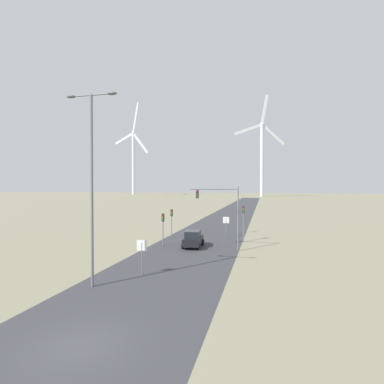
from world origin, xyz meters
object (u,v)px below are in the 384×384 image
streetlamp (92,170)px  car_approaching (193,239)px  traffic_light_post_near_right (243,215)px  traffic_light_post_mid_right (238,215)px  stop_sign_far (226,223)px  stop_sign_near (142,251)px  traffic_light_mast_overhead (222,205)px  traffic_light_post_near_left (163,222)px  wind_turbine_far_left (133,156)px  wind_turbine_left (262,152)px  traffic_light_post_mid_left (172,217)px

streetlamp → car_approaching: streetlamp is taller
traffic_light_post_near_right → car_approaching: 7.19m
traffic_light_post_near_right → car_approaching: (-5.20, -4.40, -2.30)m
traffic_light_post_near_right → traffic_light_post_mid_right: traffic_light_post_near_right is taller
stop_sign_far → stop_sign_near: bearing=-103.1°
stop_sign_near → traffic_light_mast_overhead: 11.61m
traffic_light_post_near_left → traffic_light_mast_overhead: size_ratio=0.54×
traffic_light_mast_overhead → car_approaching: (-3.29, 0.90, -3.87)m
streetlamp → traffic_light_mast_overhead: bearing=63.1°
traffic_light_post_near_right → wind_turbine_far_left: (-98.83, 183.80, 27.47)m
traffic_light_mast_overhead → car_approaching: bearing=164.7°
traffic_light_post_mid_right → car_approaching: size_ratio=0.86×
traffic_light_post_mid_right → traffic_light_post_near_right: bearing=-79.2°
traffic_light_mast_overhead → wind_turbine_far_left: wind_turbine_far_left is taller
stop_sign_near → wind_turbine_left: (7.36, 178.78, 27.00)m
traffic_light_post_mid_left → wind_turbine_left: size_ratio=0.06×
stop_sign_near → car_approaching: 11.27m
streetlamp → wind_turbine_left: wind_turbine_left is taller
traffic_light_mast_overhead → wind_turbine_far_left: bearing=117.1°
car_approaching → wind_turbine_left: size_ratio=0.06×
traffic_light_post_near_right → traffic_light_post_mid_left: bearing=172.9°
traffic_light_post_near_left → streetlamp: bearing=-90.0°
streetlamp → wind_turbine_far_left: bearing=114.0°
traffic_light_post_mid_right → stop_sign_near: bearing=-104.0°
traffic_light_mast_overhead → car_approaching: size_ratio=1.58×
streetlamp → stop_sign_near: size_ratio=4.84×
traffic_light_post_near_right → wind_turbine_left: (0.82, 163.24, 25.65)m
car_approaching → traffic_light_post_near_right: bearing=40.2°
traffic_light_post_near_left → wind_turbine_far_left: 210.51m
streetlamp → traffic_light_post_mid_left: bearing=92.1°
traffic_light_post_mid_right → traffic_light_mast_overhead: (-0.76, -11.30, 2.11)m
streetlamp → wind_turbine_left: bearing=87.0°
stop_sign_near → traffic_light_post_mid_right: bearing=76.0°
streetlamp → wind_turbine_left: size_ratio=0.19×
traffic_light_post_mid_left → traffic_light_post_near_right: bearing=-7.1°
traffic_light_post_mid_left → traffic_light_post_mid_right: bearing=30.2°
streetlamp → wind_turbine_far_left: (-90.11, 202.54, 22.86)m
traffic_light_post_near_left → traffic_light_post_mid_left: bearing=97.4°
traffic_light_post_near_right → wind_turbine_left: 165.24m
traffic_light_post_mid_right → car_approaching: traffic_light_post_mid_right is taller
traffic_light_post_mid_right → wind_turbine_far_left: wind_turbine_far_left is taller
wind_turbine_far_left → traffic_light_post_mid_left: bearing=-63.9°
stop_sign_far → traffic_light_post_near_left: bearing=-133.4°
stop_sign_near → wind_turbine_far_left: (-92.30, 199.35, 28.83)m
traffic_light_post_near_right → wind_turbine_left: wind_turbine_left is taller
stop_sign_far → traffic_light_post_mid_right: 3.95m
stop_sign_far → wind_turbine_far_left: size_ratio=0.04×
stop_sign_far → car_approaching: size_ratio=0.65×
traffic_light_mast_overhead → wind_turbine_far_left: 214.06m
stop_sign_far → traffic_light_post_mid_left: bearing=-170.7°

